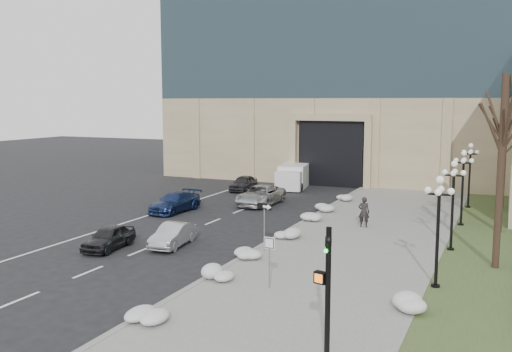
# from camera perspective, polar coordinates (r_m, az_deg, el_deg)

# --- Properties ---
(ground) EXTENTS (160.00, 160.00, 0.00)m
(ground) POSITION_cam_1_polar(r_m,az_deg,el_deg) (22.33, -6.74, -12.91)
(ground) COLOR black
(ground) RESTS_ON ground
(sidewalk) EXTENTS (9.00, 40.00, 0.12)m
(sidewalk) POSITION_cam_1_polar(r_m,az_deg,el_deg) (33.66, 10.91, -5.86)
(sidewalk) COLOR gray
(sidewalk) RESTS_ON ground
(curb) EXTENTS (0.30, 40.00, 0.14)m
(curb) POSITION_cam_1_polar(r_m,az_deg,el_deg) (34.90, 3.67, -5.24)
(curb) COLOR gray
(curb) RESTS_ON ground
(grass_strip) EXTENTS (4.00, 40.00, 0.10)m
(grass_strip) POSITION_cam_1_polar(r_m,az_deg,el_deg) (32.87, 22.08, -6.63)
(grass_strip) COLOR #394C26
(grass_strip) RESTS_ON ground
(car_a) EXTENTS (1.83, 3.77, 1.24)m
(car_a) POSITION_cam_1_polar(r_m,az_deg,el_deg) (31.22, -14.51, -5.97)
(car_a) COLOR black
(car_a) RESTS_ON ground
(car_b) EXTENTS (1.76, 3.85, 1.22)m
(car_b) POSITION_cam_1_polar(r_m,az_deg,el_deg) (31.11, -8.31, -5.87)
(car_b) COLOR #ABAEB3
(car_b) RESTS_ON ground
(car_c) EXTENTS (2.16, 4.76, 1.35)m
(car_c) POSITION_cam_1_polar(r_m,az_deg,el_deg) (40.58, -8.11, -2.62)
(car_c) COLOR navy
(car_c) RESTS_ON ground
(car_d) EXTENTS (2.45, 5.24, 1.45)m
(car_d) POSITION_cam_1_polar(r_m,az_deg,el_deg) (42.82, 0.48, -1.95)
(car_d) COLOR #B8B8B8
(car_d) RESTS_ON ground
(car_e) EXTENTS (1.87, 4.01, 1.33)m
(car_e) POSITION_cam_1_polar(r_m,az_deg,el_deg) (49.62, -1.26, -0.71)
(car_e) COLOR #2D2E32
(car_e) RESTS_ON ground
(pedestrian) EXTENTS (0.73, 0.52, 1.88)m
(pedestrian) POSITION_cam_1_polar(r_m,az_deg,el_deg) (35.37, 10.74, -3.55)
(pedestrian) COLOR black
(pedestrian) RESTS_ON sidewalk
(box_truck) EXTENTS (3.34, 6.81, 2.07)m
(box_truck) POSITION_cam_1_polar(r_m,az_deg,el_deg) (51.60, 3.81, -0.03)
(box_truck) COLOR silver
(box_truck) RESTS_ON ground
(one_way_sign) EXTENTS (0.95, 0.47, 2.61)m
(one_way_sign) POSITION_cam_1_polar(r_m,az_deg,el_deg) (28.95, 1.06, -3.68)
(one_way_sign) COLOR slate
(one_way_sign) RESTS_ON ground
(keep_sign) EXTENTS (0.49, 0.09, 2.26)m
(keep_sign) POSITION_cam_1_polar(r_m,az_deg,el_deg) (23.51, 1.35, -7.56)
(keep_sign) COLOR slate
(keep_sign) RESTS_ON ground
(traffic_signal) EXTENTS (0.71, 0.95, 4.16)m
(traffic_signal) POSITION_cam_1_polar(r_m,az_deg,el_deg) (17.25, 7.08, -11.87)
(traffic_signal) COLOR black
(traffic_signal) RESTS_ON ground
(snow_clump_a) EXTENTS (1.10, 1.60, 0.36)m
(snow_clump_a) POSITION_cam_1_polar(r_m,az_deg,el_deg) (21.19, -10.11, -13.26)
(snow_clump_a) COLOR silver
(snow_clump_a) RESTS_ON sidewalk
(snow_clump_b) EXTENTS (1.10, 1.60, 0.36)m
(snow_clump_b) POSITION_cam_1_polar(r_m,az_deg,el_deg) (24.72, -4.21, -10.10)
(snow_clump_b) COLOR silver
(snow_clump_b) RESTS_ON sidewalk
(snow_clump_c) EXTENTS (1.10, 1.60, 0.36)m
(snow_clump_c) POSITION_cam_1_polar(r_m,az_deg,el_deg) (28.31, -1.05, -7.79)
(snow_clump_c) COLOR silver
(snow_clump_c) RESTS_ON sidewalk
(snow_clump_d) EXTENTS (1.10, 1.60, 0.36)m
(snow_clump_d) POSITION_cam_1_polar(r_m,az_deg,el_deg) (32.38, 3.31, -5.84)
(snow_clump_d) COLOR silver
(snow_clump_d) RESTS_ON sidewalk
(snow_clump_e) EXTENTS (1.10, 1.60, 0.36)m
(snow_clump_e) POSITION_cam_1_polar(r_m,az_deg,el_deg) (36.57, 5.71, -4.31)
(snow_clump_e) COLOR silver
(snow_clump_e) RESTS_ON sidewalk
(snow_clump_f) EXTENTS (1.10, 1.60, 0.36)m
(snow_clump_f) POSITION_cam_1_polar(r_m,az_deg,el_deg) (40.36, 6.87, -3.20)
(snow_clump_f) COLOR silver
(snow_clump_f) RESTS_ON sidewalk
(snow_clump_g) EXTENTS (1.10, 1.60, 0.36)m
(snow_clump_g) POSITION_cam_1_polar(r_m,az_deg,el_deg) (44.74, 8.78, -2.18)
(snow_clump_g) COLOR silver
(snow_clump_g) RESTS_ON sidewalk
(snow_clump_h) EXTENTS (1.10, 1.60, 0.36)m
(snow_clump_h) POSITION_cam_1_polar(r_m,az_deg,el_deg) (22.35, 14.63, -12.28)
(snow_clump_h) COLOR silver
(snow_clump_h) RESTS_ON sidewalk
(lamppost_a) EXTENTS (1.18, 1.18, 4.76)m
(lamppost_a) POSITION_cam_1_polar(r_m,az_deg,el_deg) (24.52, 17.77, -3.90)
(lamppost_a) COLOR black
(lamppost_a) RESTS_ON ground
(lamppost_b) EXTENTS (1.18, 1.18, 4.76)m
(lamppost_b) POSITION_cam_1_polar(r_m,az_deg,el_deg) (30.90, 19.11, -1.65)
(lamppost_b) COLOR black
(lamppost_b) RESTS_ON ground
(lamppost_c) EXTENTS (1.18, 1.18, 4.76)m
(lamppost_c) POSITION_cam_1_polar(r_m,az_deg,el_deg) (37.32, 19.99, -0.17)
(lamppost_c) COLOR black
(lamppost_c) RESTS_ON ground
(lamppost_d) EXTENTS (1.18, 1.18, 4.76)m
(lamppost_d) POSITION_cam_1_polar(r_m,az_deg,el_deg) (43.76, 20.61, 0.88)
(lamppost_d) COLOR black
(lamppost_d) RESTS_ON ground
(tree_near) EXTENTS (3.20, 3.20, 9.00)m
(tree_near) POSITION_cam_1_polar(r_m,az_deg,el_deg) (28.01, 23.39, 2.92)
(tree_near) COLOR black
(tree_near) RESTS_ON ground
(tree_mid) EXTENTS (3.20, 3.20, 8.50)m
(tree_mid) POSITION_cam_1_polar(r_m,az_deg,el_deg) (36.01, 23.54, 3.29)
(tree_mid) COLOR black
(tree_mid) RESTS_ON ground
(tree_far) EXTENTS (3.20, 3.20, 9.50)m
(tree_far) POSITION_cam_1_polar(r_m,az_deg,el_deg) (43.97, 23.70, 4.78)
(tree_far) COLOR black
(tree_far) RESTS_ON ground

